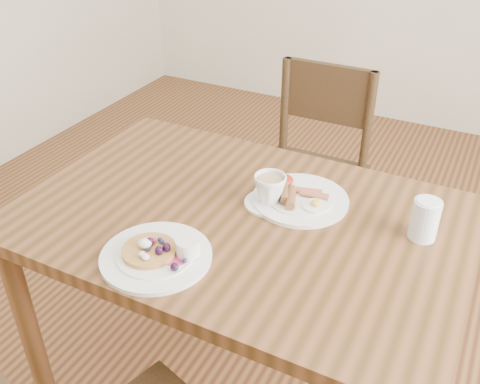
{
  "coord_description": "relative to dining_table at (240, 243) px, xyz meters",
  "views": [
    {
      "loc": [
        0.54,
        -1.06,
        1.57
      ],
      "look_at": [
        0.0,
        0.0,
        0.82
      ],
      "focal_mm": 40.0,
      "sensor_mm": 36.0,
      "label": 1
    }
  ],
  "objects": [
    {
      "name": "dining_table",
      "position": [
        0.0,
        0.0,
        0.0
      ],
      "size": [
        1.2,
        0.8,
        0.75
      ],
      "color": "brown",
      "rests_on": "ground"
    },
    {
      "name": "chair_far",
      "position": [
        -0.07,
        0.77,
        -0.16
      ],
      "size": [
        0.42,
        0.42,
        0.88
      ],
      "rotation": [
        0.0,
        0.0,
        3.14
      ],
      "color": "#3C2716",
      "rests_on": "ground"
    },
    {
      "name": "pancake_plate",
      "position": [
        -0.09,
        -0.26,
        0.11
      ],
      "size": [
        0.27,
        0.27,
        0.06
      ],
      "color": "white",
      "rests_on": "dining_table"
    },
    {
      "name": "breakfast_plate",
      "position": [
        0.12,
        0.13,
        0.11
      ],
      "size": [
        0.27,
        0.27,
        0.04
      ],
      "color": "white",
      "rests_on": "dining_table"
    },
    {
      "name": "teacup_saucer",
      "position": [
        0.05,
        0.08,
        0.14
      ],
      "size": [
        0.14,
        0.14,
        0.09
      ],
      "color": "white",
      "rests_on": "dining_table"
    },
    {
      "name": "water_glass",
      "position": [
        0.46,
        0.12,
        0.15
      ],
      "size": [
        0.07,
        0.07,
        0.11
      ],
      "primitive_type": "cylinder",
      "color": "silver",
      "rests_on": "dining_table"
    }
  ]
}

